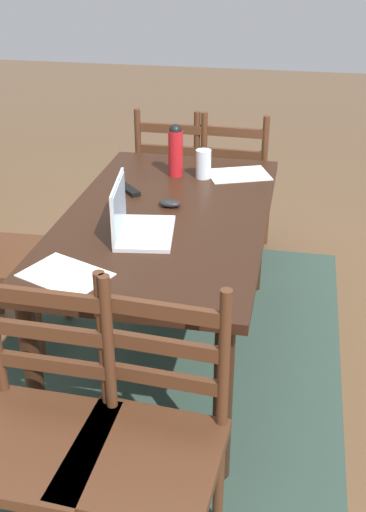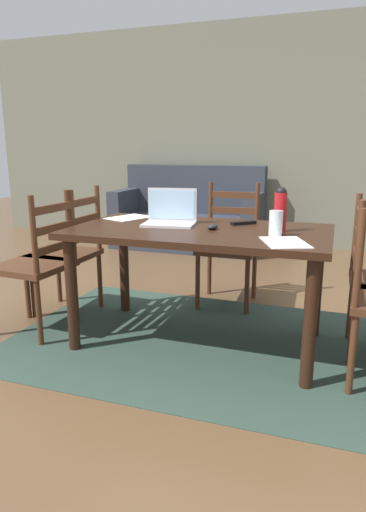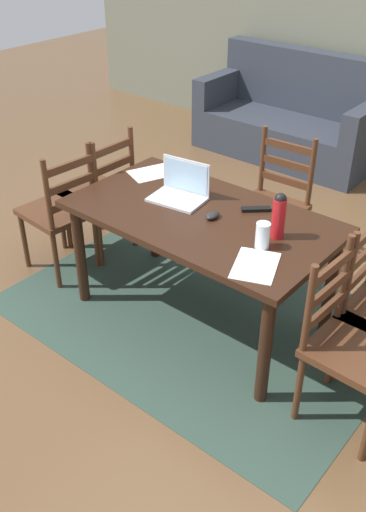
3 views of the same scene
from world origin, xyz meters
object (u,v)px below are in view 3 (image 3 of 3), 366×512
Objects in this scene: chair_left_far at (99,194)px; water_bottle at (279,215)px; couch at (291,120)px; drinking_glass at (263,235)px; chair_right_near at (352,345)px; computer_mouse at (212,216)px; dining_table at (201,228)px; laptop at (181,189)px; chair_left_near at (62,211)px; tv_remote at (256,209)px; chair_far_head at (272,206)px.

chair_left_far is 3.65× the size of water_bottle.
couch reaches higher than drinking_glass.
chair_left_far is at bearing 170.82° from chair_right_near.
computer_mouse is at bearing 168.15° from drinking_glass.
laptop reaches higher than dining_table.
chair_left_near is 6.70× the size of drinking_glass.
dining_table is 0.53m from water_bottle.
computer_mouse is 0.28m from tv_remote.
laptop is (-0.22, 0.08, 0.15)m from dining_table.
laptop is at bearing 163.39° from computer_mouse.
laptop is 0.71m from drinking_glass.
tv_remote is (1.17, -2.45, 0.40)m from couch.
couch is 2.75m from tv_remote.
drinking_glass is 0.40m from computer_mouse.
chair_right_near is at bearing -20.86° from water_bottle.
couch reaches higher than chair_right_near.
chair_left_near is 9.50× the size of computer_mouse.
chair_right_near is at bearing -42.46° from chair_far_head.
couch is (-0.95, 1.88, -0.11)m from chair_far_head.
laptop is at bearing 65.96° from tv_remote.
chair_left_far reaches higher than dining_table.
laptop is 0.47m from tv_remote.
laptop is 3.48× the size of computer_mouse.
water_bottle is (1.54, -0.12, 0.41)m from chair_left_far.
chair_left_far is at bearing 170.44° from drinking_glass.
chair_far_head is at bearing -63.26° from couch.
drinking_glass is at bearing -13.67° from laptop.
water_bottle is (1.54, 0.23, 0.41)m from chair_left_near.
couch reaches higher than chair_left_far.
chair_left_near is at bearing -92.38° from couch.
chair_left_far reaches higher than computer_mouse.
couch is at bearing 125.20° from chair_right_near.
couch is 2.91m from computer_mouse.
couch is 12.70× the size of drinking_glass.
couch is at bearing 87.29° from chair_left_far.
chair_left_far is at bearing 173.87° from laptop.
dining_table is at bearing -173.43° from water_bottle.
chair_left_far is 2.16m from chair_right_near.
tv_remote is (0.22, -0.57, 0.29)m from chair_far_head.
chair_left_near is 1.00× the size of chair_right_near.
computer_mouse is 0.59× the size of tv_remote.
chair_left_far is (0.00, 0.35, 0.00)m from chair_left_near.
chair_left_far is at bearing -149.29° from chair_far_head.
chair_far_head is 6.70× the size of drinking_glass.
chair_far_head is 0.98m from water_bottle.
drinking_glass is (0.69, -0.17, 0.01)m from laptop.
chair_left_near is at bearing -179.87° from chair_right_near.
laptop is at bearing -74.39° from couch.
drinking_glass is at bearing -12.49° from computer_mouse.
laptop is (-1.29, 0.25, 0.34)m from chair_right_near.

